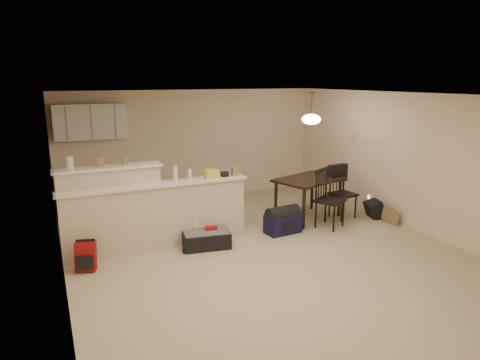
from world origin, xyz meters
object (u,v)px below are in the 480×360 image
red_backpack (86,256)px  black_daypack (374,209)px  dining_chair_far (343,193)px  suitcase (206,239)px  pendant_lamp (311,119)px  dining_chair_near (330,199)px  navy_duffel (283,224)px  dining_table (309,183)px

red_backpack → black_daypack: size_ratio=1.14×
dining_chair_far → suitcase: size_ratio=1.36×
dining_chair_far → black_daypack: 0.75m
pendant_lamp → dining_chair_far: bearing=-22.7°
dining_chair_near → navy_duffel: 1.03m
dining_chair_near → suitcase: size_ratio=1.44×
red_backpack → dining_chair_near: bearing=16.4°
dining_chair_near → red_backpack: dining_chair_near is taller
navy_duffel → black_daypack: size_ratio=1.67×
black_daypack → navy_duffel: bearing=107.5°
dining_table → navy_duffel: size_ratio=2.42×
dining_chair_near → navy_duffel: dining_chair_near is taller
dining_table → dining_chair_far: dining_chair_far is taller
dining_chair_far → suitcase: 3.07m
navy_duffel → dining_chair_far: bearing=4.8°
dining_chair_near → navy_duffel: bearing=146.7°
suitcase → red_backpack: 1.91m
pendant_lamp → suitcase: 3.07m
red_backpack → navy_duffel: (3.40, 0.14, -0.04)m
pendant_lamp → suitcase: bearing=-166.9°
dining_chair_near → black_daypack: 1.25m
red_backpack → black_daypack: red_backpack is taller
dining_chair_far → suitcase: (-3.03, -0.28, -0.39)m
pendant_lamp → navy_duffel: pendant_lamp is taller
suitcase → red_backpack: size_ratio=1.80×
dining_table → dining_chair_far: (0.64, -0.27, -0.20)m
dining_chair_far → dining_chair_near: bearing=-155.1°
pendant_lamp → suitcase: size_ratio=0.80×
dining_chair_near → suitcase: 2.49m
pendant_lamp → red_backpack: bearing=-171.2°
suitcase → navy_duffel: navy_duffel is taller
dining_chair_near → red_backpack: 4.37m
dining_chair_far → suitcase: bearing=178.8°
dining_chair_near → red_backpack: bearing=153.3°
navy_duffel → dining_chair_near: bearing=-10.5°
dining_chair_far → black_daypack: (0.61, -0.25, -0.36)m
pendant_lamp → navy_duffel: (-0.88, -0.52, -1.82)m
suitcase → dining_chair_far: bearing=14.2°
black_daypack → dining_chair_far: bearing=85.3°
dining_table → pendant_lamp: size_ratio=2.46×
pendant_lamp → red_backpack: (-4.29, -0.66, -1.78)m
red_backpack → black_daypack: 5.54m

